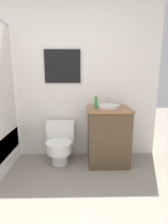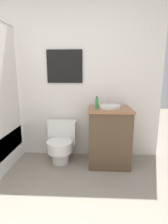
# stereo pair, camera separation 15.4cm
# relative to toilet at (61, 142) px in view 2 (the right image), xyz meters

# --- Properties ---
(wall_back) EXTENTS (3.33, 0.07, 2.50)m
(wall_back) POSITION_rel_toilet_xyz_m (-0.14, 0.27, 0.95)
(wall_back) COLOR white
(wall_back) RESTS_ON ground_plane
(toilet) EXTENTS (0.44, 0.49, 0.60)m
(toilet) POSITION_rel_toilet_xyz_m (0.00, 0.00, 0.00)
(toilet) COLOR white
(toilet) RESTS_ON ground_plane
(vanity) EXTENTS (0.61, 0.54, 0.84)m
(vanity) POSITION_rel_toilet_xyz_m (0.72, -0.04, 0.12)
(vanity) COLOR brown
(vanity) RESTS_ON ground_plane
(sink) EXTENTS (0.31, 0.34, 0.13)m
(sink) POSITION_rel_toilet_xyz_m (0.72, -0.01, 0.56)
(sink) COLOR white
(sink) RESTS_ON vanity
(soap_bottle) EXTENTS (0.05, 0.05, 0.17)m
(soap_bottle) POSITION_rel_toilet_xyz_m (0.53, -0.06, 0.61)
(soap_bottle) COLOR green
(soap_bottle) RESTS_ON vanity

